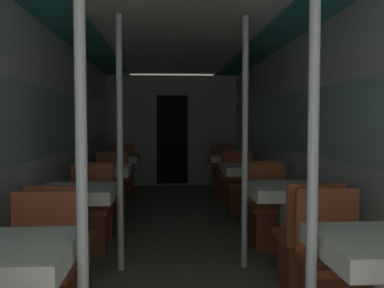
{
  "coord_description": "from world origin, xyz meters",
  "views": [
    {
      "loc": [
        -0.17,
        -1.05,
        1.34
      ],
      "look_at": [
        0.07,
        2.57,
        1.14
      ],
      "focal_mm": 40.0,
      "sensor_mm": 36.0,
      "label": 1
    }
  ],
  "objects_px": {
    "chair_left_near_3": "(115,188)",
    "chair_right_far_1": "(269,221)",
    "dining_table_right_1": "(286,196)",
    "chair_left_far_2": "(111,194)",
    "chair_left_far_1": "(89,224)",
    "support_pole_right_0": "(313,162)",
    "support_pole_right_1": "(245,143)",
    "dining_table_right_3": "(228,161)",
    "chair_right_near_3": "(234,187)",
    "chair_left_near_2": "(98,212)",
    "chair_right_far_2": "(240,193)",
    "dining_table_left_1": "(77,199)",
    "chair_right_near_1": "(307,256)",
    "chair_right_far_0": "(337,284)",
    "chair_right_near_2": "(258,210)",
    "dining_table_right_2": "(248,173)",
    "dining_table_left_2": "(105,174)",
    "chair_right_far_3": "(223,177)",
    "chair_left_near_1": "(61,261)",
    "chair_left_far_3": "(122,178)",
    "dining_table_left_3": "(119,161)",
    "support_pole_left_1": "(120,144)",
    "support_pole_left_0": "(82,163)",
    "dining_table_left_0": "(1,266)"
  },
  "relations": [
    {
      "from": "chair_left_near_3",
      "to": "chair_right_near_1",
      "type": "relative_size",
      "value": 1.0
    },
    {
      "from": "support_pole_left_1",
      "to": "chair_left_near_2",
      "type": "height_order",
      "value": "support_pole_left_1"
    },
    {
      "from": "chair_left_near_3",
      "to": "chair_right_far_1",
      "type": "xyz_separation_m",
      "value": [
        1.89,
        -2.34,
        0.0
      ]
    },
    {
      "from": "chair_left_far_3",
      "to": "chair_right_far_0",
      "type": "xyz_separation_m",
      "value": [
        1.89,
        -5.3,
        0.0
      ]
    },
    {
      "from": "chair_left_far_3",
      "to": "dining_table_right_3",
      "type": "xyz_separation_m",
      "value": [
        1.89,
        -0.6,
        0.37
      ]
    },
    {
      "from": "dining_table_left_3",
      "to": "support_pole_left_1",
      "type": "bearing_deg",
      "value": -83.82
    },
    {
      "from": "support_pole_right_0",
      "to": "dining_table_right_1",
      "type": "height_order",
      "value": "support_pole_right_0"
    },
    {
      "from": "chair_left_near_1",
      "to": "dining_table_left_2",
      "type": "xyz_separation_m",
      "value": [
        0.0,
        2.37,
        0.37
      ]
    },
    {
      "from": "chair_left_far_1",
      "to": "chair_left_far_3",
      "type": "xyz_separation_m",
      "value": [
        0.0,
        3.53,
        0.0
      ]
    },
    {
      "from": "chair_right_far_3",
      "to": "chair_left_near_1",
      "type": "bearing_deg",
      "value": 68.24
    },
    {
      "from": "dining_table_right_2",
      "to": "support_pole_right_0",
      "type": "bearing_deg",
      "value": -96.18
    },
    {
      "from": "dining_table_right_1",
      "to": "dining_table_right_3",
      "type": "bearing_deg",
      "value": 90.0
    },
    {
      "from": "dining_table_left_1",
      "to": "dining_table_left_2",
      "type": "xyz_separation_m",
      "value": [
        0.0,
        1.77,
        0.0
      ]
    },
    {
      "from": "chair_right_near_3",
      "to": "chair_left_near_1",
      "type": "bearing_deg",
      "value": -118.11
    },
    {
      "from": "dining_table_right_1",
      "to": "chair_right_far_1",
      "type": "bearing_deg",
      "value": 90.0
    },
    {
      "from": "chair_right_far_0",
      "to": "chair_right_far_3",
      "type": "relative_size",
      "value": 1.0
    },
    {
      "from": "chair_left_near_3",
      "to": "dining_table_left_2",
      "type": "bearing_deg",
      "value": -90.0
    },
    {
      "from": "dining_table_left_1",
      "to": "chair_right_far_3",
      "type": "xyz_separation_m",
      "value": [
        1.89,
        4.13,
        -0.37
      ]
    },
    {
      "from": "chair_left_far_3",
      "to": "chair_right_near_1",
      "type": "distance_m",
      "value": 5.09
    },
    {
      "from": "support_pole_left_1",
      "to": "support_pole_left_0",
      "type": "bearing_deg",
      "value": -90.0
    },
    {
      "from": "dining_table_left_2",
      "to": "chair_right_near_1",
      "type": "height_order",
      "value": "chair_right_near_1"
    },
    {
      "from": "chair_right_near_2",
      "to": "chair_left_far_3",
      "type": "bearing_deg",
      "value": 122.51
    },
    {
      "from": "dining_table_left_1",
      "to": "chair_left_near_2",
      "type": "relative_size",
      "value": 0.86
    },
    {
      "from": "dining_table_left_0",
      "to": "chair_right_far_2",
      "type": "xyz_separation_m",
      "value": [
        1.89,
        4.13,
        -0.37
      ]
    },
    {
      "from": "dining_table_left_1",
      "to": "dining_table_right_3",
      "type": "distance_m",
      "value": 4.01
    },
    {
      "from": "chair_left_far_1",
      "to": "dining_table_left_3",
      "type": "distance_m",
      "value": 2.96
    },
    {
      "from": "support_pole_left_0",
      "to": "dining_table_right_3",
      "type": "relative_size",
      "value": 3.01
    },
    {
      "from": "chair_left_far_2",
      "to": "dining_table_left_3",
      "type": "bearing_deg",
      "value": -90.0
    },
    {
      "from": "chair_left_near_1",
      "to": "support_pole_right_0",
      "type": "xyz_separation_m",
      "value": [
        1.51,
        -1.17,
        0.86
      ]
    },
    {
      "from": "chair_right_near_3",
      "to": "chair_left_near_2",
      "type": "bearing_deg",
      "value": -136.89
    },
    {
      "from": "chair_right_near_1",
      "to": "chair_left_far_1",
      "type": "bearing_deg",
      "value": 147.66
    },
    {
      "from": "chair_right_far_0",
      "to": "chair_right_far_2",
      "type": "height_order",
      "value": "same"
    },
    {
      "from": "chair_left_far_1",
      "to": "chair_right_near_2",
      "type": "height_order",
      "value": "same"
    },
    {
      "from": "dining_table_left_2",
      "to": "chair_left_far_2",
      "type": "relative_size",
      "value": 0.86
    },
    {
      "from": "chair_left_near_2",
      "to": "dining_table_right_2",
      "type": "bearing_deg",
      "value": 17.57
    },
    {
      "from": "chair_left_far_3",
      "to": "chair_right_near_3",
      "type": "relative_size",
      "value": 1.0
    },
    {
      "from": "dining_table_left_3",
      "to": "chair_right_far_2",
      "type": "xyz_separation_m",
      "value": [
        1.89,
        -1.17,
        -0.37
      ]
    },
    {
      "from": "support_pole_left_1",
      "to": "chair_right_near_1",
      "type": "distance_m",
      "value": 1.83
    },
    {
      "from": "support_pole_left_1",
      "to": "dining_table_right_1",
      "type": "bearing_deg",
      "value": 0.0
    },
    {
      "from": "chair_right_near_1",
      "to": "chair_right_far_3",
      "type": "bearing_deg",
      "value": 90.0
    },
    {
      "from": "dining_table_left_1",
      "to": "chair_right_far_0",
      "type": "distance_m",
      "value": 2.25
    },
    {
      "from": "chair_left_far_2",
      "to": "chair_left_far_1",
      "type": "bearing_deg",
      "value": 90.0
    },
    {
      "from": "chair_left_far_2",
      "to": "chair_right_near_2",
      "type": "bearing_deg",
      "value": 147.66
    },
    {
      "from": "chair_right_far_2",
      "to": "dining_table_left_1",
      "type": "bearing_deg",
      "value": 51.4
    },
    {
      "from": "support_pole_right_0",
      "to": "support_pole_right_1",
      "type": "height_order",
      "value": "same"
    },
    {
      "from": "chair_left_near_2",
      "to": "chair_left_near_3",
      "type": "height_order",
      "value": "same"
    },
    {
      "from": "dining_table_left_1",
      "to": "chair_right_far_3",
      "type": "distance_m",
      "value": 4.56
    },
    {
      "from": "chair_right_far_1",
      "to": "chair_left_near_3",
      "type": "bearing_deg",
      "value": -51.09
    },
    {
      "from": "chair_left_near_3",
      "to": "chair_right_near_2",
      "type": "xyz_separation_m",
      "value": [
        1.89,
        -1.77,
        0.0
      ]
    },
    {
      "from": "support_pole_left_0",
      "to": "chair_left_far_2",
      "type": "distance_m",
      "value": 4.24
    }
  ]
}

